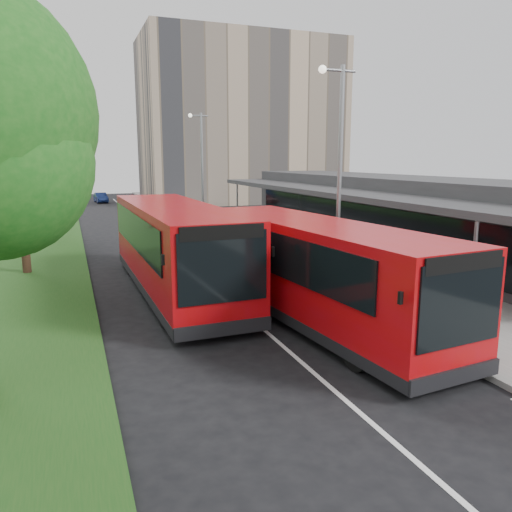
{
  "coord_description": "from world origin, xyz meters",
  "views": [
    {
      "loc": [
        -5.08,
        -14.15,
        4.93
      ],
      "look_at": [
        1.04,
        2.24,
        1.5
      ],
      "focal_mm": 35.0,
      "sensor_mm": 36.0,
      "label": 1
    }
  ],
  "objects_px": {
    "car_far": "(101,198)",
    "bus_main": "(316,272)",
    "tree_far": "(34,155)",
    "bollard": "(235,226)",
    "car_near": "(142,202)",
    "lamp_post_far": "(201,161)",
    "lamp_post_near": "(338,164)",
    "bus_second": "(175,248)",
    "tree_mid": "(17,164)",
    "litter_bin": "(284,241)"
  },
  "relations": [
    {
      "from": "lamp_post_near",
      "to": "bus_second",
      "type": "bearing_deg",
      "value": 162.14
    },
    {
      "from": "tree_mid",
      "to": "tree_far",
      "type": "distance_m",
      "value": 12.01
    },
    {
      "from": "car_far",
      "to": "lamp_post_far",
      "type": "bearing_deg",
      "value": -81.67
    },
    {
      "from": "lamp_post_far",
      "to": "bus_main",
      "type": "xyz_separation_m",
      "value": [
        -2.36,
        -23.05,
        -3.14
      ]
    },
    {
      "from": "car_far",
      "to": "bus_main",
      "type": "bearing_deg",
      "value": -91.47
    },
    {
      "from": "tree_far",
      "to": "car_near",
      "type": "relative_size",
      "value": 2.39
    },
    {
      "from": "bus_main",
      "to": "car_near",
      "type": "distance_m",
      "value": 38.15
    },
    {
      "from": "tree_mid",
      "to": "litter_bin",
      "type": "distance_m",
      "value": 13.05
    },
    {
      "from": "lamp_post_near",
      "to": "litter_bin",
      "type": "relative_size",
      "value": 8.36
    },
    {
      "from": "lamp_post_near",
      "to": "bollard",
      "type": "distance_m",
      "value": 15.26
    },
    {
      "from": "lamp_post_near",
      "to": "car_far",
      "type": "distance_m",
      "value": 43.85
    },
    {
      "from": "litter_bin",
      "to": "bollard",
      "type": "bearing_deg",
      "value": 93.39
    },
    {
      "from": "lamp_post_near",
      "to": "lamp_post_far",
      "type": "height_order",
      "value": "same"
    },
    {
      "from": "tree_far",
      "to": "bus_second",
      "type": "xyz_separation_m",
      "value": [
        5.45,
        -17.22,
        -3.49
      ]
    },
    {
      "from": "tree_mid",
      "to": "car_far",
      "type": "height_order",
      "value": "tree_mid"
    },
    {
      "from": "bollard",
      "to": "bus_main",
      "type": "bearing_deg",
      "value": -100.22
    },
    {
      "from": "tree_mid",
      "to": "lamp_post_far",
      "type": "bearing_deg",
      "value": 49.32
    },
    {
      "from": "tree_far",
      "to": "bus_main",
      "type": "height_order",
      "value": "tree_far"
    },
    {
      "from": "lamp_post_far",
      "to": "car_far",
      "type": "distance_m",
      "value": 24.34
    },
    {
      "from": "bus_main",
      "to": "bollard",
      "type": "xyz_separation_m",
      "value": [
        3.2,
        17.73,
        -0.98
      ]
    },
    {
      "from": "tree_mid",
      "to": "bus_second",
      "type": "xyz_separation_m",
      "value": [
        5.45,
        -5.22,
        -3.03
      ]
    },
    {
      "from": "bollard",
      "to": "lamp_post_far",
      "type": "bearing_deg",
      "value": 98.91
    },
    {
      "from": "bus_main",
      "to": "bus_second",
      "type": "distance_m",
      "value": 5.9
    },
    {
      "from": "tree_mid",
      "to": "bus_main",
      "type": "bearing_deg",
      "value": -49.06
    },
    {
      "from": "tree_far",
      "to": "car_near",
      "type": "xyz_separation_m",
      "value": [
        8.73,
        16.03,
        -4.6
      ]
    },
    {
      "from": "lamp_post_far",
      "to": "car_far",
      "type": "relative_size",
      "value": 2.37
    },
    {
      "from": "bollard",
      "to": "car_near",
      "type": "height_order",
      "value": "car_near"
    },
    {
      "from": "bus_second",
      "to": "car_near",
      "type": "relative_size",
      "value": 3.47
    },
    {
      "from": "tree_far",
      "to": "bus_main",
      "type": "bearing_deg",
      "value": -68.37
    },
    {
      "from": "lamp_post_near",
      "to": "bus_main",
      "type": "relative_size",
      "value": 0.72
    },
    {
      "from": "lamp_post_near",
      "to": "car_far",
      "type": "height_order",
      "value": "lamp_post_near"
    },
    {
      "from": "tree_far",
      "to": "tree_mid",
      "type": "bearing_deg",
      "value": -90.0
    },
    {
      "from": "bollard",
      "to": "car_near",
      "type": "relative_size",
      "value": 0.27
    },
    {
      "from": "litter_bin",
      "to": "car_near",
      "type": "distance_m",
      "value": 27.69
    },
    {
      "from": "bollard",
      "to": "car_far",
      "type": "relative_size",
      "value": 0.27
    },
    {
      "from": "lamp_post_far",
      "to": "car_far",
      "type": "height_order",
      "value": "lamp_post_far"
    },
    {
      "from": "tree_mid",
      "to": "car_near",
      "type": "height_order",
      "value": "tree_mid"
    },
    {
      "from": "bollard",
      "to": "car_far",
      "type": "height_order",
      "value": "car_far"
    },
    {
      "from": "bus_second",
      "to": "bollard",
      "type": "bearing_deg",
      "value": 61.84
    },
    {
      "from": "tree_mid",
      "to": "bus_second",
      "type": "bearing_deg",
      "value": -43.77
    },
    {
      "from": "tree_far",
      "to": "litter_bin",
      "type": "bearing_deg",
      "value": -42.68
    },
    {
      "from": "tree_mid",
      "to": "bollard",
      "type": "xyz_separation_m",
      "value": [
        11.96,
        7.62,
        -4.11
      ]
    },
    {
      "from": "tree_far",
      "to": "bollard",
      "type": "height_order",
      "value": "tree_far"
    },
    {
      "from": "lamp_post_far",
      "to": "car_near",
      "type": "height_order",
      "value": "lamp_post_far"
    },
    {
      "from": "tree_far",
      "to": "litter_bin",
      "type": "xyz_separation_m",
      "value": [
        12.38,
        -11.42,
        -4.54
      ]
    },
    {
      "from": "lamp_post_far",
      "to": "bus_second",
      "type": "relative_size",
      "value": 0.69
    },
    {
      "from": "lamp_post_near",
      "to": "bus_second",
      "type": "relative_size",
      "value": 0.69
    },
    {
      "from": "lamp_post_far",
      "to": "bollard",
      "type": "relative_size",
      "value": 8.91
    },
    {
      "from": "tree_far",
      "to": "lamp_post_near",
      "type": "relative_size",
      "value": 1.0
    },
    {
      "from": "litter_bin",
      "to": "lamp_post_near",
      "type": "bearing_deg",
      "value": -99.32
    }
  ]
}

